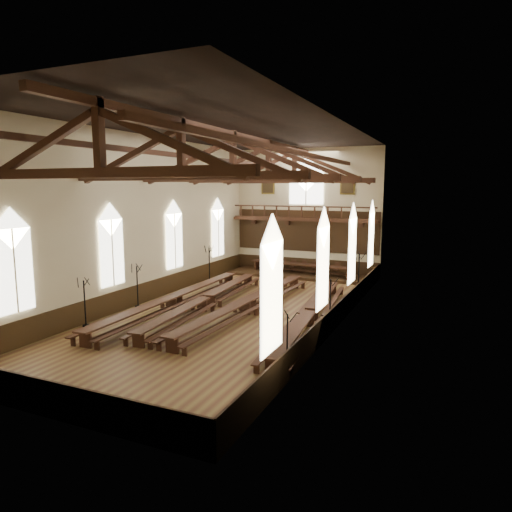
{
  "coord_description": "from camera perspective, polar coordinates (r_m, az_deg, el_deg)",
  "views": [
    {
      "loc": [
        11.22,
        -22.24,
        6.9
      ],
      "look_at": [
        0.68,
        1.5,
        3.0
      ],
      "focal_mm": 32.0,
      "sensor_mm": 36.0,
      "label": 1
    }
  ],
  "objects": [
    {
      "name": "high_chairs",
      "position": [
        36.72,
        6.0,
        -1.21
      ],
      "size": [
        5.83,
        0.44,
        0.92
      ],
      "color": "#3A1D12",
      "rests_on": "dais"
    },
    {
      "name": "roof_trusses",
      "position": [
        24.95,
        -2.89,
        11.55
      ],
      "size": [
        11.7,
        25.7,
        2.8
      ],
      "color": "#3A1D12",
      "rests_on": "room_walls"
    },
    {
      "name": "end_window",
      "position": [
        36.89,
        6.3,
        8.99
      ],
      "size": [
        2.8,
        0.12,
        3.8
      ],
      "color": "white",
      "rests_on": "room_walls"
    },
    {
      "name": "candelabrum_right_near",
      "position": [
        17.8,
        3.91,
        -11.85
      ],
      "size": [
        0.64,
        0.71,
        2.32
      ],
      "color": "black",
      "rests_on": "ground"
    },
    {
      "name": "refectory_row_b",
      "position": [
        26.47,
        -6.25,
        -5.41
      ],
      "size": [
        2.07,
        14.48,
        0.75
      ],
      "color": "#3A1D12",
      "rests_on": "ground"
    },
    {
      "name": "room_walls",
      "position": [
        24.91,
        -2.86,
        7.51
      ],
      "size": [
        26.0,
        26.0,
        26.0
      ],
      "color": "beige",
      "rests_on": "ground"
    },
    {
      "name": "candelabrum_right_mid",
      "position": [
        23.56,
        9.23,
        -6.69
      ],
      "size": [
        0.72,
        0.75,
        2.49
      ],
      "color": "black",
      "rests_on": "ground"
    },
    {
      "name": "refectory_row_d",
      "position": [
        23.67,
        6.76,
        -7.09
      ],
      "size": [
        2.2,
        14.54,
        0.75
      ],
      "color": "#3A1D12",
      "rests_on": "ground"
    },
    {
      "name": "high_table",
      "position": [
        35.93,
        5.6,
        -1.15
      ],
      "size": [
        8.47,
        1.74,
        0.79
      ],
      "color": "#3A1D12",
      "rests_on": "dais"
    },
    {
      "name": "portraits",
      "position": [
        36.89,
        6.3,
        8.8
      ],
      "size": [
        7.75,
        0.09,
        1.45
      ],
      "color": "brown",
      "rests_on": "room_walls"
    },
    {
      "name": "candelabrum_left_far",
      "position": [
        34.23,
        -5.84,
        -1.77
      ],
      "size": [
        0.8,
        0.75,
        2.65
      ],
      "color": "black",
      "rests_on": "ground"
    },
    {
      "name": "candelabrum_left_near",
      "position": [
        24.47,
        -20.56,
        -6.55
      ],
      "size": [
        0.76,
        0.71,
        2.5
      ],
      "color": "black",
      "rests_on": "ground"
    },
    {
      "name": "minstrels_gallery",
      "position": [
        36.78,
        6.11,
        3.82
      ],
      "size": [
        11.8,
        1.24,
        3.7
      ],
      "color": "#3A1D12",
      "rests_on": "room_walls"
    },
    {
      "name": "side_windows",
      "position": [
        25.11,
        -2.81,
        1.3
      ],
      "size": [
        11.85,
        19.8,
        4.5
      ],
      "color": "white",
      "rests_on": "room_walls"
    },
    {
      "name": "dais",
      "position": [
        36.07,
        5.58,
        -2.36
      ],
      "size": [
        11.4,
        3.16,
        0.21
      ],
      "primitive_type": "cube",
      "color": "#2F200E",
      "rests_on": "ground"
    },
    {
      "name": "ground",
      "position": [
        25.85,
        -2.75,
        -6.96
      ],
      "size": [
        26.0,
        26.0,
        0.0
      ],
      "primitive_type": "plane",
      "color": "brown",
      "rests_on": "ground"
    },
    {
      "name": "wainscot_band",
      "position": [
        25.7,
        -2.76,
        -5.67
      ],
      "size": [
        12.0,
        26.0,
        1.2
      ],
      "color": "#2F200E",
      "rests_on": "ground"
    },
    {
      "name": "candelabrum_left_mid",
      "position": [
        27.43,
        -14.57,
        -4.63
      ],
      "size": [
        0.74,
        0.78,
        2.57
      ],
      "color": "black",
      "rests_on": "ground"
    },
    {
      "name": "refectory_row_a",
      "position": [
        26.75,
        -10.15,
        -5.25
      ],
      "size": [
        1.8,
        14.93,
        0.8
      ],
      "color": "#3A1D12",
      "rests_on": "ground"
    },
    {
      "name": "candelabrum_right_far",
      "position": [
        30.3,
        12.68,
        -3.15
      ],
      "size": [
        0.85,
        0.85,
        2.88
      ],
      "color": "black",
      "rests_on": "ground"
    },
    {
      "name": "refectory_row_c",
      "position": [
        25.5,
        -0.98,
        -5.82
      ],
      "size": [
        1.88,
        14.86,
        0.79
      ],
      "color": "#3A1D12",
      "rests_on": "ground"
    }
  ]
}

